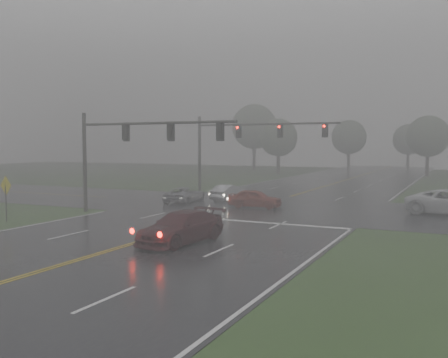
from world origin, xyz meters
The scene contains 16 objects.
ground centered at (0.00, 0.00, 0.00)m, with size 180.00×180.00×0.00m, color #2C461E.
main_road centered at (0.00, 20.00, 0.00)m, with size 18.00×160.00×0.02m, color black.
cross_street centered at (0.00, 22.00, 0.00)m, with size 120.00×14.00×0.02m, color black.
stop_bar centered at (4.50, 14.40, 0.00)m, with size 8.50×0.50×0.01m, color silver.
sedan_maroon centered at (2.03, 6.72, 0.00)m, with size 2.16×5.32×1.54m, color #35090F.
sedan_red centered at (0.10, 21.05, 0.00)m, with size 1.66×4.13×1.41m, color maroon.
sedan_silver centered at (-3.86, 24.71, 0.00)m, with size 1.41×4.05×1.34m, color #B8BBC1.
car_grey centered at (-6.42, 21.62, 0.00)m, with size 2.14×4.64×1.29m, color slate.
signal_gantry_near centered at (-6.49, 13.80, 4.97)m, with size 12.18×0.31×7.10m.
signal_gantry_far centered at (-5.63, 31.10, 5.44)m, with size 14.63×0.39×7.71m.
sign_diamond_west centered at (-11.31, 7.82, 1.94)m, with size 1.18×0.27×2.88m.
tree_nw_a centered at (-12.88, 62.72, 5.92)m, with size 6.13×6.13×9.01m.
tree_ne_a centered at (9.36, 67.04, 6.05)m, with size 6.26×6.26×9.20m.
tree_n_mid centered at (-5.02, 79.40, 6.17)m, with size 6.38×6.38×9.38m.
tree_nw_b centered at (-21.53, 73.34, 8.17)m, with size 8.46×8.46×12.42m.
tree_n_far centered at (4.50, 88.73, 5.78)m, with size 5.98×5.98×8.79m.
Camera 1 is at (14.49, -14.16, 4.87)m, focal length 40.00 mm.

